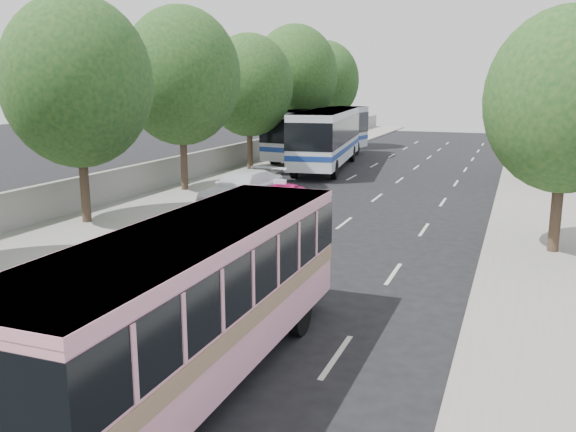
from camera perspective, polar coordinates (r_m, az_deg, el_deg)
The scene contains 17 objects.
ground at distance 16.20m, azimuth -7.92°, elevation -7.81°, with size 120.00×120.00×0.00m, color black.
sidewalk_left at distance 37.31m, azimuth -4.69°, elevation 3.83°, with size 4.00×90.00×0.15m, color #9E998E.
sidewalk_right at distance 33.76m, azimuth 22.38°, elevation 2.02°, with size 4.00×90.00×0.12m, color #9E998E.
low_wall at distance 38.00m, azimuth -7.18°, elevation 5.19°, with size 0.30×90.00×1.50m, color #9E998E.
tree_left_b at distance 24.92m, azimuth -19.11°, elevation 12.28°, with size 5.70×5.70×8.88m.
tree_left_c at distance 31.62m, azimuth -9.94°, elevation 13.18°, with size 6.00×6.00×9.35m.
tree_left_d at distance 38.68m, azimuth -3.61°, elevation 12.41°, with size 5.52×5.52×8.60m.
tree_left_e at distance 46.06m, azimuth 0.72°, elevation 13.41°, with size 6.30×6.30×9.82m.
tree_left_f at distance 53.69m, azimuth 3.53°, elevation 12.77°, with size 5.88×5.88×9.16m.
tree_right_near at distance 21.28m, azimuth 24.90°, elevation 10.28°, with size 5.10×5.10×7.95m.
tree_right_far at distance 37.28m, azimuth 23.94°, elevation 12.17°, with size 6.00×6.00×9.35m.
pink_bus at distance 11.34m, azimuth -8.77°, elevation -6.72°, with size 2.41×9.42×3.01m.
pink_taxi at distance 26.05m, azimuth -0.77°, elevation 1.55°, with size 1.61×3.99×1.36m, color #FC1592.
white_pickup at distance 28.23m, azimuth -4.32°, elevation 2.57°, with size 2.20×5.41×1.57m, color white.
tour_coach_front at distance 40.46m, azimuth 3.66°, elevation 7.69°, with size 4.47×13.04×3.83m.
tour_coach_rear at distance 44.82m, azimuth 2.97°, elevation 8.08°, with size 4.37×12.77×3.75m.
taxi_roof_sign at distance 25.92m, azimuth -0.77°, elevation 3.22°, with size 0.55×0.18×0.18m, color silver.
Camera 1 is at (7.42, -13.29, 5.54)m, focal length 38.00 mm.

